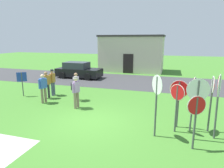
# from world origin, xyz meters

# --- Properties ---
(ground_plane) EXTENTS (80.00, 80.00, 0.00)m
(ground_plane) POSITION_xyz_m (0.00, 0.00, 0.00)
(ground_plane) COLOR #3D7528
(street_asphalt) EXTENTS (60.00, 6.40, 0.01)m
(street_asphalt) POSITION_xyz_m (0.00, 9.20, 0.00)
(street_asphalt) COLOR #38383A
(street_asphalt) RESTS_ON ground
(building_background) EXTENTS (7.24, 4.09, 4.11)m
(building_background) POSITION_xyz_m (-1.25, 15.23, 2.06)
(building_background) COLOR beige
(building_background) RESTS_ON ground
(parked_car_on_street) EXTENTS (4.35, 2.12, 1.51)m
(parked_car_on_street) POSITION_xyz_m (-5.26, 9.36, 0.69)
(parked_car_on_street) COLOR black
(parked_car_on_street) RESTS_ON ground
(stop_sign_tallest) EXTENTS (0.52, 0.40, 1.96)m
(stop_sign_tallest) POSITION_xyz_m (3.60, 0.11, 1.31)
(stop_sign_tallest) COLOR #474C4C
(stop_sign_tallest) RESTS_ON ground
(stop_sign_rear_right) EXTENTS (0.21, 0.71, 2.23)m
(stop_sign_rear_right) POSITION_xyz_m (4.20, 0.39, 1.52)
(stop_sign_rear_right) COLOR #474C4C
(stop_sign_rear_right) RESTS_ON ground
(stop_sign_far_back) EXTENTS (0.40, 0.61, 2.38)m
(stop_sign_far_back) POSITION_xyz_m (2.86, -0.50, 1.62)
(stop_sign_far_back) COLOR #474C4C
(stop_sign_far_back) RESTS_ON ground
(stop_sign_low_front) EXTENTS (0.29, 0.80, 2.44)m
(stop_sign_low_front) POSITION_xyz_m (4.98, -0.03, 1.69)
(stop_sign_low_front) COLOR #474C4C
(stop_sign_low_front) RESTS_ON ground
(stop_sign_leaning_left) EXTENTS (0.75, 0.13, 2.02)m
(stop_sign_leaning_left) POSITION_xyz_m (3.68, 0.59, 1.37)
(stop_sign_leaning_left) COLOR #474C4C
(stop_sign_leaning_left) RESTS_ON ground
(stop_sign_center_cluster) EXTENTS (0.07, 0.65, 2.27)m
(stop_sign_center_cluster) POSITION_xyz_m (4.88, 0.54, 1.52)
(stop_sign_center_cluster) COLOR #474C4C
(stop_sign_center_cluster) RESTS_ON ground
(stop_sign_nearest) EXTENTS (0.59, 0.30, 1.87)m
(stop_sign_nearest) POSITION_xyz_m (4.18, -1.05, 1.25)
(stop_sign_nearest) COLOR #474C4C
(stop_sign_nearest) RESTS_ON ground
(stop_sign_rear_left) EXTENTS (0.79, 0.11, 2.30)m
(stop_sign_rear_left) POSITION_xyz_m (4.27, -0.35, 1.58)
(stop_sign_rear_left) COLOR #474C4C
(stop_sign_rear_left) RESTS_ON ground
(person_in_teal) EXTENTS (0.40, 0.57, 1.74)m
(person_in_teal) POSITION_xyz_m (-4.11, 3.29, 1.01)
(person_in_teal) COLOR #4C5670
(person_in_teal) RESTS_ON ground
(person_near_signs) EXTENTS (0.38, 0.50, 1.69)m
(person_near_signs) POSITION_xyz_m (-4.07, 2.59, 0.95)
(person_near_signs) COLOR #2D2D33
(person_near_signs) RESTS_ON ground
(person_with_sunhat) EXTENTS (0.42, 0.55, 1.74)m
(person_with_sunhat) POSITION_xyz_m (-1.47, 1.49, 1.01)
(person_with_sunhat) COLOR #7A6B56
(person_with_sunhat) RESTS_ON ground
(person_on_left) EXTENTS (0.23, 0.57, 1.69)m
(person_on_left) POSITION_xyz_m (-2.09, 2.73, 0.95)
(person_on_left) COLOR #7A6B56
(person_on_left) RESTS_ON ground
(person_in_blue) EXTENTS (0.32, 0.54, 1.69)m
(person_in_blue) POSITION_xyz_m (-3.69, 1.74, 0.95)
(person_in_blue) COLOR #7A6B56
(person_in_blue) RESTS_ON ground
(info_panel_leftmost) EXTENTS (0.50, 0.37, 1.57)m
(info_panel_leftmost) POSITION_xyz_m (-5.85, 2.54, 1.08)
(info_panel_leftmost) COLOR #4C4C51
(info_panel_leftmost) RESTS_ON ground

